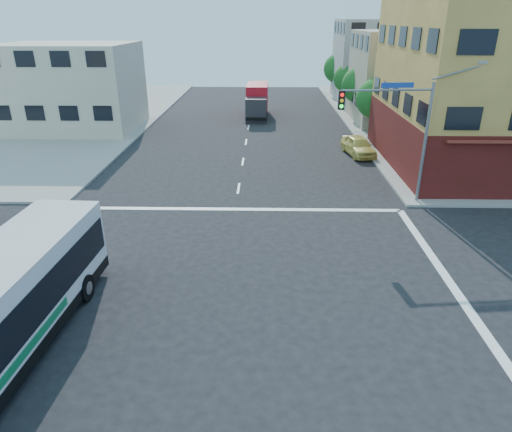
{
  "coord_description": "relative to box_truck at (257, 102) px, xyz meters",
  "views": [
    {
      "loc": [
        1.71,
        -14.81,
        10.2
      ],
      "look_at": [
        1.33,
        3.57,
        2.17
      ],
      "focal_mm": 32.0,
      "sensor_mm": 36.0,
      "label": 1
    }
  ],
  "objects": [
    {
      "name": "street_tree_a",
      "position": [
        11.13,
        -8.42,
        1.93
      ],
      "size": [
        3.6,
        3.6,
        5.53
      ],
      "color": "#352213",
      "rests_on": "ground"
    },
    {
      "name": "street_tree_c",
      "position": [
        11.13,
        7.58,
        1.8
      ],
      "size": [
        3.4,
        3.4,
        5.29
      ],
      "color": "#352213",
      "rests_on": "ground"
    },
    {
      "name": "street_tree_b",
      "position": [
        11.13,
        -0.42,
        2.09
      ],
      "size": [
        3.8,
        3.8,
        5.79
      ],
      "color": "#352213",
      "rests_on": "ground"
    },
    {
      "name": "building_east_near",
      "position": [
        16.21,
        -2.36,
        2.85
      ],
      "size": [
        12.06,
        10.06,
        9.0
      ],
      "color": "tan",
      "rests_on": "ground"
    },
    {
      "name": "parked_car",
      "position": [
        8.41,
        -15.3,
        -0.9
      ],
      "size": [
        2.54,
        4.7,
        1.52
      ],
      "primitive_type": "imported",
      "rotation": [
        0.0,
        0.0,
        0.17
      ],
      "color": "#E3D062",
      "rests_on": "ground"
    },
    {
      "name": "box_truck",
      "position": [
        0.0,
        0.0,
        0.0
      ],
      "size": [
        2.39,
        7.63,
        3.42
      ],
      "rotation": [
        0.0,
        0.0,
        -0.02
      ],
      "color": "#28272C",
      "rests_on": "ground"
    },
    {
      "name": "street_tree_d",
      "position": [
        11.13,
        15.58,
        2.22
      ],
      "size": [
        4.0,
        4.0,
        6.03
      ],
      "color": "#352213",
      "rests_on": "ground"
    },
    {
      "name": "building_east_far",
      "position": [
        16.21,
        11.64,
        3.35
      ],
      "size": [
        12.06,
        10.06,
        10.0
      ],
      "color": "#A0A09B",
      "rests_on": "ground"
    },
    {
      "name": "building_west",
      "position": [
        -17.79,
        -6.36,
        2.35
      ],
      "size": [
        12.06,
        10.06,
        8.0
      ],
      "color": "#C1B6A0",
      "rests_on": "ground"
    },
    {
      "name": "ground",
      "position": [
        -0.77,
        -36.34,
        -1.66
      ],
      "size": [
        120.0,
        120.0,
        0.0
      ],
      "primitive_type": "plane",
      "color": "black",
      "rests_on": "ground"
    },
    {
      "name": "signal_mast_ne",
      "position": [
        8.31,
        -25.72,
        3.32
      ],
      "size": [
        7.91,
        1.13,
        8.07
      ],
      "color": "slate",
      "rests_on": "ground"
    }
  ]
}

